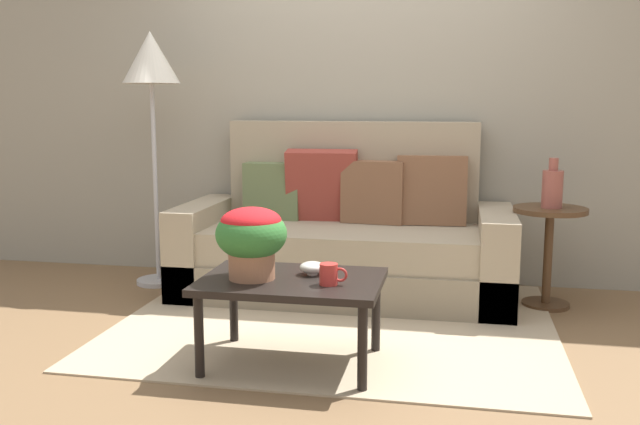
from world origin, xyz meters
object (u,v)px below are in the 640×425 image
coffee_mug (329,274)px  snack_bowl (312,268)px  couch (346,241)px  coffee_table (292,288)px  floor_lamp (151,72)px  potted_plant (251,235)px  table_vase (552,188)px  side_table (549,239)px

coffee_mug → snack_bowl: size_ratio=1.05×
coffee_mug → couch: bearing=96.1°
coffee_table → floor_lamp: floor_lamp is taller
floor_lamp → couch: bearing=0.7°
floor_lamp → snack_bowl: (1.34, -1.21, -0.97)m
potted_plant → table_vase: 1.95m
side_table → potted_plant: (-1.48, -1.28, 0.21)m
potted_plant → floor_lamp: bearing=128.9°
couch → floor_lamp: size_ratio=1.24×
side_table → table_vase: bearing=-79.1°
coffee_table → table_vase: size_ratio=2.83×
side_table → potted_plant: potted_plant is taller
couch → snack_bowl: couch is taller
side_table → floor_lamp: (-2.55, 0.05, 1.01)m
coffee_table → table_vase: table_vase is taller
coffee_table → snack_bowl: snack_bowl is taller
side_table → floor_lamp: floor_lamp is taller
couch → coffee_table: 1.30m
couch → potted_plant: couch is taller
side_table → potted_plant: size_ratio=1.82×
coffee_mug → table_vase: table_vase is taller
snack_bowl → potted_plant: bearing=-154.8°
coffee_mug → table_vase: size_ratio=0.43×
side_table → coffee_mug: bearing=-129.9°
side_table → table_vase: table_vase is taller
couch → floor_lamp: bearing=-179.3°
coffee_table → table_vase: 1.82m
side_table → snack_bowl: side_table is taller
coffee_mug → snack_bowl: 0.20m
couch → coffee_table: size_ratio=2.50×
coffee_mug → potted_plant: bearing=174.0°
coffee_table → side_table: bearing=43.6°
couch → coffee_mug: 1.40m
coffee_table → coffee_mug: (0.19, -0.08, 0.10)m
floor_lamp → coffee_mug: size_ratio=13.23×
couch → potted_plant: 1.39m
coffee_table → side_table: 1.79m
couch → side_table: couch is taller
coffee_table → floor_lamp: (-1.25, 1.29, 1.05)m
couch → table_vase: size_ratio=7.06×
potted_plant → snack_bowl: 0.34m
potted_plant → table_vase: (1.48, 1.26, 0.10)m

